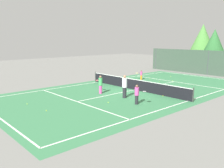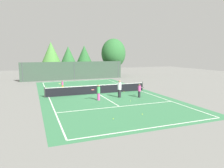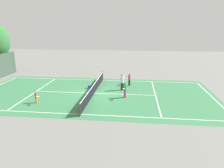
{
  "view_description": "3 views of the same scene",
  "coord_description": "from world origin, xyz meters",
  "px_view_note": "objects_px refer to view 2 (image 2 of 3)",
  "views": [
    {
      "loc": [
        14.78,
        -16.16,
        4.68
      ],
      "look_at": [
        -0.63,
        -2.29,
        0.75
      ],
      "focal_mm": 38.44,
      "sensor_mm": 36.0,
      "label": 1
    },
    {
      "loc": [
        -7.07,
        -22.77,
        4.64
      ],
      "look_at": [
        0.93,
        -2.16,
        1.38
      ],
      "focal_mm": 33.31,
      "sensor_mm": 36.0,
      "label": 2
    },
    {
      "loc": [
        -20.7,
        -4.25,
        6.91
      ],
      "look_at": [
        1.27,
        -1.76,
        0.73
      ],
      "focal_mm": 33.53,
      "sensor_mm": 36.0,
      "label": 3
    }
  ],
  "objects_px": {
    "tennis_ball_6": "(142,114)",
    "tennis_ball_8": "(124,92)",
    "tennis_ball_3": "(116,91)",
    "player_0": "(62,85)",
    "player_2": "(98,92)",
    "tennis_ball_4": "(131,101)",
    "tennis_ball_0": "(81,85)",
    "tennis_ball_5": "(64,87)",
    "tennis_ball_7": "(65,84)",
    "tennis_ball_2": "(125,90)",
    "tennis_ball_9": "(46,87)",
    "player_1": "(139,90)",
    "tennis_ball_1": "(79,87)",
    "player_3": "(119,89)",
    "tennis_ball_10": "(113,119)",
    "ball_crate": "(109,90)"
  },
  "relations": [
    {
      "from": "tennis_ball_0",
      "to": "tennis_ball_3",
      "type": "relative_size",
      "value": 1.0
    },
    {
      "from": "player_2",
      "to": "player_3",
      "type": "xyz_separation_m",
      "value": [
        2.49,
        0.46,
        0.14
      ]
    },
    {
      "from": "player_3",
      "to": "tennis_ball_9",
      "type": "relative_size",
      "value": 27.92
    },
    {
      "from": "player_1",
      "to": "tennis_ball_1",
      "type": "relative_size",
      "value": 21.8
    },
    {
      "from": "tennis_ball_3",
      "to": "tennis_ball_6",
      "type": "height_order",
      "value": "same"
    },
    {
      "from": "player_1",
      "to": "tennis_ball_9",
      "type": "relative_size",
      "value": 21.8
    },
    {
      "from": "tennis_ball_5",
      "to": "tennis_ball_9",
      "type": "distance_m",
      "value": 2.57
    },
    {
      "from": "tennis_ball_2",
      "to": "tennis_ball_8",
      "type": "height_order",
      "value": "same"
    },
    {
      "from": "tennis_ball_1",
      "to": "player_0",
      "type": "bearing_deg",
      "value": -168.57
    },
    {
      "from": "tennis_ball_8",
      "to": "ball_crate",
      "type": "bearing_deg",
      "value": 146.97
    },
    {
      "from": "player_3",
      "to": "tennis_ball_1",
      "type": "relative_size",
      "value": 27.92
    },
    {
      "from": "tennis_ball_2",
      "to": "tennis_ball_6",
      "type": "relative_size",
      "value": 1.0
    },
    {
      "from": "player_3",
      "to": "tennis_ball_9",
      "type": "distance_m",
      "value": 11.96
    },
    {
      "from": "tennis_ball_3",
      "to": "player_0",
      "type": "bearing_deg",
      "value": 146.69
    },
    {
      "from": "tennis_ball_8",
      "to": "tennis_ball_2",
      "type": "bearing_deg",
      "value": 56.64
    },
    {
      "from": "player_3",
      "to": "tennis_ball_9",
      "type": "xyz_separation_m",
      "value": [
        -6.82,
        9.79,
        -0.91
      ]
    },
    {
      "from": "player_1",
      "to": "player_3",
      "type": "relative_size",
      "value": 0.78
    },
    {
      "from": "tennis_ball_7",
      "to": "tennis_ball_2",
      "type": "bearing_deg",
      "value": -53.26
    },
    {
      "from": "tennis_ball_0",
      "to": "tennis_ball_1",
      "type": "bearing_deg",
      "value": -114.84
    },
    {
      "from": "tennis_ball_8",
      "to": "tennis_ball_5",
      "type": "bearing_deg",
      "value": 136.28
    },
    {
      "from": "player_3",
      "to": "tennis_ball_3",
      "type": "bearing_deg",
      "value": 72.41
    },
    {
      "from": "ball_crate",
      "to": "tennis_ball_0",
      "type": "relative_size",
      "value": 6.45
    },
    {
      "from": "tennis_ball_2",
      "to": "tennis_ball_3",
      "type": "xyz_separation_m",
      "value": [
        -1.24,
        -0.06,
        0.0
      ]
    },
    {
      "from": "player_1",
      "to": "tennis_ball_0",
      "type": "distance_m",
      "value": 11.05
    },
    {
      "from": "tennis_ball_6",
      "to": "tennis_ball_10",
      "type": "distance_m",
      "value": 2.5
    },
    {
      "from": "tennis_ball_10",
      "to": "tennis_ball_4",
      "type": "bearing_deg",
      "value": 51.71
    },
    {
      "from": "player_0",
      "to": "tennis_ball_6",
      "type": "bearing_deg",
      "value": -73.76
    },
    {
      "from": "tennis_ball_2",
      "to": "tennis_ball_8",
      "type": "xyz_separation_m",
      "value": [
        -0.62,
        -0.94,
        0.0
      ]
    },
    {
      "from": "player_2",
      "to": "tennis_ball_5",
      "type": "relative_size",
      "value": 23.67
    },
    {
      "from": "player_2",
      "to": "ball_crate",
      "type": "relative_size",
      "value": 3.67
    },
    {
      "from": "tennis_ball_0",
      "to": "tennis_ball_5",
      "type": "bearing_deg",
      "value": -161.28
    },
    {
      "from": "tennis_ball_0",
      "to": "tennis_ball_4",
      "type": "height_order",
      "value": "same"
    },
    {
      "from": "player_0",
      "to": "tennis_ball_10",
      "type": "xyz_separation_m",
      "value": [
        1.58,
        -14.25,
        -0.54
      ]
    },
    {
      "from": "tennis_ball_1",
      "to": "tennis_ball_10",
      "type": "bearing_deg",
      "value": -92.7
    },
    {
      "from": "player_1",
      "to": "tennis_ball_10",
      "type": "distance_m",
      "value": 8.0
    },
    {
      "from": "player_3",
      "to": "tennis_ball_1",
      "type": "bearing_deg",
      "value": 108.13
    },
    {
      "from": "tennis_ball_4",
      "to": "tennis_ball_9",
      "type": "xyz_separation_m",
      "value": [
        -7.14,
        11.81,
        0.0
      ]
    },
    {
      "from": "player_0",
      "to": "tennis_ball_5",
      "type": "height_order",
      "value": "player_0"
    },
    {
      "from": "tennis_ball_7",
      "to": "tennis_ball_4",
      "type": "bearing_deg",
      "value": -73.38
    },
    {
      "from": "player_2",
      "to": "tennis_ball_1",
      "type": "relative_size",
      "value": 23.67
    },
    {
      "from": "player_2",
      "to": "tennis_ball_4",
      "type": "xyz_separation_m",
      "value": [
        2.81,
        -1.56,
        -0.77
      ]
    },
    {
      "from": "tennis_ball_1",
      "to": "tennis_ball_4",
      "type": "bearing_deg",
      "value": -73.63
    },
    {
      "from": "player_1",
      "to": "player_3",
      "type": "bearing_deg",
      "value": 159.99
    },
    {
      "from": "tennis_ball_5",
      "to": "tennis_ball_2",
      "type": "bearing_deg",
      "value": -36.26
    },
    {
      "from": "player_2",
      "to": "player_0",
      "type": "bearing_deg",
      "value": 106.76
    },
    {
      "from": "tennis_ball_0",
      "to": "tennis_ball_5",
      "type": "height_order",
      "value": "same"
    },
    {
      "from": "tennis_ball_0",
      "to": "tennis_ball_7",
      "type": "height_order",
      "value": "same"
    },
    {
      "from": "tennis_ball_5",
      "to": "tennis_ball_6",
      "type": "height_order",
      "value": "same"
    },
    {
      "from": "player_1",
      "to": "tennis_ball_10",
      "type": "relative_size",
      "value": 21.8
    },
    {
      "from": "tennis_ball_6",
      "to": "tennis_ball_8",
      "type": "height_order",
      "value": "same"
    }
  ]
}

